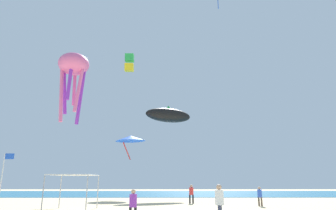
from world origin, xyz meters
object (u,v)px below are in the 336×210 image
object	(u,v)px
person_near_tent	(260,195)
kite_delta_blue	(130,138)
person_leftmost	(219,200)
person_rightmost	(133,203)
kite_box_green	(129,63)
person_central	(191,192)
banner_flag	(3,178)
kite_octopus_pink	(74,68)
canopy_tent	(74,176)
kite_inflatable_black	(168,115)

from	to	relation	value
person_near_tent	kite_delta_blue	distance (m)	18.52
person_leftmost	person_rightmost	size ratio (longest dim) A/B	1.15
person_near_tent	kite_box_green	distance (m)	30.17
person_central	person_rightmost	size ratio (longest dim) A/B	1.04
kite_delta_blue	kite_box_green	xyz separation A→B (m)	(-1.32, 6.19, 13.20)
banner_flag	kite_octopus_pink	xyz separation A→B (m)	(0.19, 10.31, 11.34)
canopy_tent	person_near_tent	xyz separation A→B (m)	(14.73, 3.33, -1.46)
kite_box_green	person_leftmost	bearing A→B (deg)	-72.50
person_central	person_rightmost	world-z (taller)	person_central
canopy_tent	person_leftmost	distance (m)	11.59
person_leftmost	kite_delta_blue	distance (m)	23.86
person_central	person_near_tent	bearing A→B (deg)	144.76
kite_octopus_pink	person_leftmost	bearing A→B (deg)	-138.53
person_near_tent	kite_inflatable_black	size ratio (longest dim) A/B	0.22
kite_inflatable_black	kite_delta_blue	distance (m)	6.81
canopy_tent	kite_box_green	world-z (taller)	kite_box_green
person_leftmost	person_near_tent	bearing A→B (deg)	-10.11
person_central	banner_flag	size ratio (longest dim) A/B	0.46
kite_box_green	person_near_tent	bearing A→B (deg)	-52.51
banner_flag	kite_inflatable_black	size ratio (longest dim) A/B	0.52
kite_inflatable_black	canopy_tent	bearing A→B (deg)	-135.01
person_central	kite_delta_blue	bearing A→B (deg)	-57.80
canopy_tent	person_leftmost	size ratio (longest dim) A/B	1.79
banner_flag	kite_delta_blue	bearing A→B (deg)	74.50
person_leftmost	person_central	distance (m)	12.87
person_rightmost	person_near_tent	bearing A→B (deg)	66.28
person_leftmost	canopy_tent	bearing A→B (deg)	73.80
kite_box_green	person_central	bearing A→B (deg)	-60.87
person_central	kite_delta_blue	xyz separation A→B (m)	(-7.00, 8.95, 6.38)
person_near_tent	kite_octopus_pink	bearing A→B (deg)	46.68
person_central	kite_delta_blue	size ratio (longest dim) A/B	0.33
person_rightmost	person_central	bearing A→B (deg)	93.33
person_leftmost	kite_octopus_pink	bearing A→B (deg)	61.85
canopy_tent	person_central	size ratio (longest dim) A/B	1.99
person_near_tent	kite_octopus_pink	distance (m)	21.93
person_near_tent	person_central	size ratio (longest dim) A/B	0.93
kite_delta_blue	kite_inflatable_black	bearing A→B (deg)	93.25
kite_box_green	person_rightmost	bearing A→B (deg)	-81.10
kite_delta_blue	kite_box_green	size ratio (longest dim) A/B	1.67
person_near_tent	kite_inflatable_black	xyz separation A→B (m)	(-7.53, 14.82, 10.18)
canopy_tent	kite_box_green	distance (m)	28.24
person_rightmost	kite_box_green	bearing A→B (deg)	119.91
kite_octopus_pink	kite_box_green	world-z (taller)	kite_box_green
person_rightmost	banner_flag	xyz separation A→B (m)	(-8.21, 2.41, 1.27)
person_central	kite_box_green	size ratio (longest dim) A/B	0.55
canopy_tent	kite_box_green	bearing A→B (deg)	87.59
person_leftmost	kite_box_green	distance (m)	35.20
canopy_tent	kite_octopus_pink	world-z (taller)	kite_octopus_pink
person_near_tent	banner_flag	world-z (taller)	banner_flag
person_central	banner_flag	world-z (taller)	banner_flag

